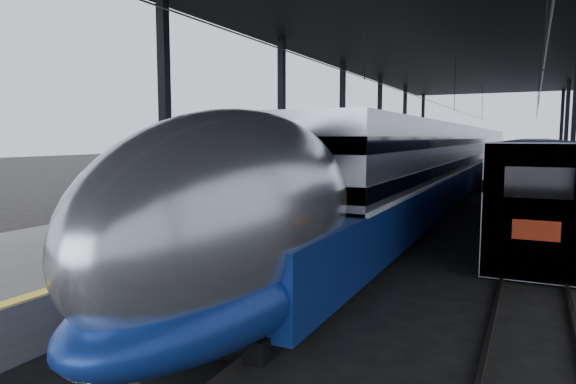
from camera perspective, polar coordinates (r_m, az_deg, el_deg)
The scene contains 8 objects.
ground at distance 13.20m, azimuth -6.98°, elevation -10.07°, with size 160.00×160.00×0.00m, color black.
platform at distance 32.53m, azimuth 6.85°, elevation 0.48°, with size 6.00×80.00×1.00m, color #4C4C4F.
yellow_strip at distance 31.70m, azimuth 11.66°, elevation 1.16°, with size 0.30×80.00×0.01m, color yellow.
rails at distance 30.97m, azimuth 21.00°, elevation -0.95°, with size 6.52×80.00×0.16m.
canopy at distance 31.54m, azimuth 16.76°, elevation 15.80°, with size 18.00×75.00×9.47m.
tgv_train at distance 36.03m, azimuth 17.79°, elevation 3.21°, with size 3.02×65.20×4.33m.
second_train at distance 41.16m, azimuth 25.74°, elevation 2.89°, with size 2.57×56.05×3.54m.
child at distance 13.70m, azimuth -14.84°, elevation -3.36°, with size 0.34×0.22×0.93m, color #492A18.
Camera 1 is at (6.85, -10.67, 3.67)m, focal length 32.00 mm.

